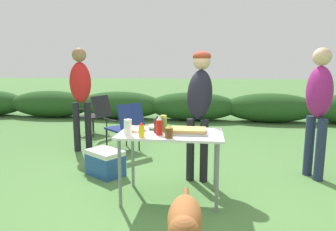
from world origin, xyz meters
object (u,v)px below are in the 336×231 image
object	(u,v)px
plate_stack	(136,130)
camp_chair_near_hedge	(96,113)
ketchup_bottle	(159,126)
paper_cup_stack	(128,127)
dog	(185,226)
hot_sauce_bottle	(127,127)
mixing_bowl	(156,126)
food_tray	(188,131)
beer_bottle	(169,132)
standing_person_in_gray_fleece	(81,89)
relish_jar	(164,124)
standing_person_with_beanie	(200,98)
mustard_bottle	(142,130)
folding_table	(171,140)
bbq_sauce_bottle	(157,125)
cooler_box	(105,163)
camp_chair_green_behind_table	(126,125)
standing_person_in_navy_coat	(318,101)

from	to	relation	value
plate_stack	camp_chair_near_hedge	world-z (taller)	camp_chair_near_hedge
ketchup_bottle	paper_cup_stack	bearing A→B (deg)	-169.35
dog	hot_sauce_bottle	bearing A→B (deg)	-62.87
mixing_bowl	paper_cup_stack	distance (m)	0.42
plate_stack	hot_sauce_bottle	distance (m)	0.16
food_tray	beer_bottle	distance (m)	0.28
dog	standing_person_in_gray_fleece	bearing A→B (deg)	-59.42
relish_jar	paper_cup_stack	bearing A→B (deg)	-145.81
ketchup_bottle	relish_jar	bearing A→B (deg)	83.05
paper_cup_stack	standing_person_with_beanie	bearing A→B (deg)	50.30
ketchup_bottle	camp_chair_near_hedge	bearing A→B (deg)	121.38
standing_person_with_beanie	dog	world-z (taller)	standing_person_with_beanie
standing_person_in_gray_fleece	dog	distance (m)	3.64
mustard_bottle	hot_sauce_bottle	world-z (taller)	mustard_bottle
folding_table	food_tray	size ratio (longest dim) A/B	2.67
beer_bottle	bbq_sauce_bottle	bearing A→B (deg)	125.16
relish_jar	camp_chair_near_hedge	world-z (taller)	relish_jar
bbq_sauce_bottle	standing_person_in_gray_fleece	bearing A→B (deg)	132.85
folding_table	food_tray	distance (m)	0.22
mixing_bowl	bbq_sauce_bottle	size ratio (longest dim) A/B	1.11
mixing_bowl	dog	bearing A→B (deg)	-73.64
standing_person_with_beanie	camp_chair_near_hedge	bearing A→B (deg)	143.26
food_tray	plate_stack	distance (m)	0.57
plate_stack	paper_cup_stack	size ratio (longest dim) A/B	1.33
food_tray	ketchup_bottle	bearing A→B (deg)	-160.99
standing_person_with_beanie	bbq_sauce_bottle	bearing A→B (deg)	-113.56
plate_stack	dog	size ratio (longest dim) A/B	0.27
standing_person_with_beanie	cooler_box	xyz separation A→B (m)	(-1.23, -0.08, -0.88)
standing_person_with_beanie	hot_sauce_bottle	bearing A→B (deg)	-125.34
standing_person_in_gray_fleece	bbq_sauce_bottle	bearing A→B (deg)	-74.29
plate_stack	relish_jar	distance (m)	0.31
plate_stack	camp_chair_near_hedge	bearing A→B (deg)	118.59
paper_cup_stack	camp_chair_green_behind_table	xyz separation A→B (m)	(-0.54, 1.87, -0.36)
mustard_bottle	cooler_box	size ratio (longest dim) A/B	0.27
mixing_bowl	bbq_sauce_bottle	xyz separation A→B (m)	(0.04, -0.18, 0.06)
bbq_sauce_bottle	camp_chair_near_hedge	bearing A→B (deg)	121.72
folding_table	cooler_box	bearing A→B (deg)	148.24
bbq_sauce_bottle	standing_person_with_beanie	size ratio (longest dim) A/B	0.11
ketchup_bottle	camp_chair_green_behind_table	xyz separation A→B (m)	(-0.86, 1.81, -0.37)
plate_stack	dog	xyz separation A→B (m)	(0.63, -1.35, -0.32)
mustard_bottle	hot_sauce_bottle	size ratio (longest dim) A/B	1.04
beer_bottle	standing_person_in_gray_fleece	bearing A→B (deg)	132.07
plate_stack	standing_person_in_navy_coat	size ratio (longest dim) A/B	0.13
beer_bottle	mixing_bowl	bearing A→B (deg)	116.02
mixing_bowl	standing_person_in_navy_coat	size ratio (longest dim) A/B	0.12
food_tray	standing_person_in_navy_coat	size ratio (longest dim) A/B	0.25
plate_stack	ketchup_bottle	world-z (taller)	ketchup_bottle
hot_sauce_bottle	bbq_sauce_bottle	bearing A→B (deg)	15.07
bbq_sauce_bottle	ketchup_bottle	bearing A→B (deg)	-70.01
hot_sauce_bottle	cooler_box	distance (m)	1.07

